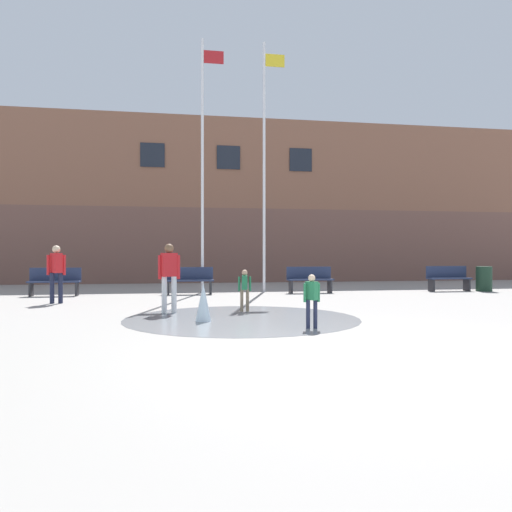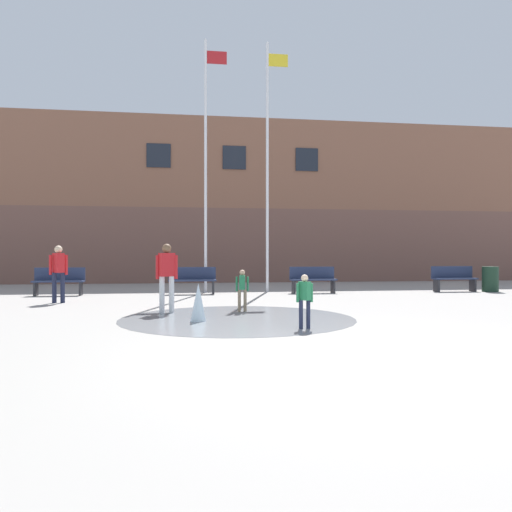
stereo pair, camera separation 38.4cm
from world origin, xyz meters
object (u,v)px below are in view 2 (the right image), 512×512
at_px(child_running, 305,297).
at_px(trash_can, 490,279).
at_px(park_bench_far_right, 454,278).
at_px(flagpole_left, 206,159).
at_px(park_bench_far_left, 59,281).
at_px(teen_by_trashcan, 167,272).
at_px(park_bench_under_left_flagpole, 192,280).
at_px(child_in_fountain, 242,287).
at_px(adult_watching, 58,269).
at_px(flagpole_right, 268,160).
at_px(park_bench_center, 313,279).

distance_m(child_running, trash_can, 11.64).
relative_size(park_bench_far_right, flagpole_left, 0.18).
relative_size(park_bench_far_left, child_running, 1.62).
xyz_separation_m(teen_by_trashcan, flagpole_left, (1.17, 5.99, 3.78)).
bearing_deg(child_running, flagpole_left, 152.84).
distance_m(park_bench_under_left_flagpole, flagpole_left, 4.32).
bearing_deg(child_in_fountain, flagpole_left, 17.01).
bearing_deg(child_in_fountain, child_running, -152.57).
height_order(adult_watching, trash_can, adult_watching).
bearing_deg(flagpole_right, child_running, -95.25).
bearing_deg(park_bench_center, teen_by_trashcan, -132.86).
bearing_deg(adult_watching, park_bench_center, -109.87).
bearing_deg(child_in_fountain, trash_can, -51.47).
relative_size(park_bench_under_left_flagpole, trash_can, 1.78).
relative_size(park_bench_center, flagpole_right, 0.18).
height_order(teen_by_trashcan, flagpole_right, flagpole_right).
xyz_separation_m(park_bench_center, flagpole_right, (-1.45, 0.80, 4.25)).
height_order(park_bench_under_left_flagpole, child_running, child_running).
height_order(child_running, teen_by_trashcan, teen_by_trashcan).
bearing_deg(flagpole_left, child_running, -81.03).
bearing_deg(flagpole_left, adult_watching, -142.71).
xyz_separation_m(park_bench_far_right, teen_by_trashcan, (-10.05, -5.17, 0.45)).
bearing_deg(park_bench_far_left, child_in_fountain, -44.73).
xyz_separation_m(park_bench_far_left, child_in_fountain, (5.40, -5.35, 0.10)).
bearing_deg(adult_watching, trash_can, -118.67).
height_order(child_running, child_in_fountain, same).
distance_m(park_bench_center, trash_can, 6.47).
bearing_deg(park_bench_far_right, child_running, -133.06).
bearing_deg(child_in_fountain, park_bench_center, -19.07).
height_order(park_bench_center, adult_watching, adult_watching).
bearing_deg(child_running, adult_watching, -171.17).
bearing_deg(child_running, flagpole_right, 138.62).
distance_m(teen_by_trashcan, trash_can, 12.29).
bearing_deg(park_bench_center, flagpole_left, 167.72).
bearing_deg(flagpole_right, park_bench_far_left, -174.72).
bearing_deg(park_bench_under_left_flagpole, child_running, -76.89).
height_order(park_bench_under_left_flagpole, trash_can, park_bench_under_left_flagpole).
relative_size(park_bench_under_left_flagpole, child_in_fountain, 1.62).
bearing_deg(child_in_fountain, park_bench_under_left_flagpole, 23.02).
distance_m(park_bench_center, park_bench_far_right, 5.23).
height_order(park_bench_far_left, adult_watching, adult_watching).
xyz_separation_m(park_bench_far_right, flagpole_right, (-6.68, 0.83, 4.25)).
bearing_deg(flagpole_right, park_bench_under_left_flagpole, -165.83).
height_order(park_bench_far_left, child_running, child_running).
relative_size(park_bench_far_right, child_in_fountain, 1.62).
bearing_deg(flagpole_right, park_bench_center, -28.80).
height_order(park_bench_far_left, trash_can, park_bench_far_left).
relative_size(child_in_fountain, adult_watching, 0.62).
height_order(flagpole_left, trash_can, flagpole_left).
xyz_separation_m(child_running, flagpole_right, (0.81, 8.84, 4.15)).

